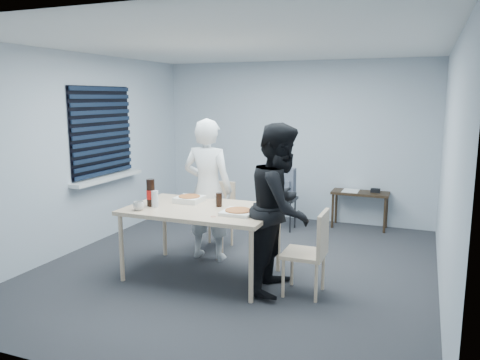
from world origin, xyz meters
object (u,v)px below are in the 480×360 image
at_px(chair_far, 218,210).
at_px(mug_b, 218,199).
at_px(mug_a, 139,206).
at_px(person_black, 280,208).
at_px(soda_bottle, 151,193).
at_px(person_white, 208,190).
at_px(side_table, 360,197).
at_px(stool, 284,205).
at_px(chair_right, 312,247).
at_px(backpack, 284,184).
at_px(dining_table, 202,213).

distance_m(chair_far, mug_b, 0.89).
bearing_deg(chair_far, mug_a, -102.25).
height_order(chair_far, mug_b, mug_b).
distance_m(person_black, soda_bottle, 1.50).
distance_m(person_white, side_table, 2.68).
bearing_deg(stool, chair_far, -118.16).
xyz_separation_m(person_white, mug_a, (-0.39, -0.95, -0.03)).
height_order(mug_a, mug_b, mug_a).
relative_size(chair_right, person_black, 0.50).
relative_size(person_black, mug_a, 14.39).
bearing_deg(side_table, chair_far, -135.59).
distance_m(chair_right, person_white, 1.66).
bearing_deg(chair_right, chair_far, 144.58).
xyz_separation_m(backpack, soda_bottle, (-0.90, -2.31, 0.23)).
bearing_deg(mug_a, soda_bottle, 85.76).
bearing_deg(side_table, dining_table, -117.39).
relative_size(stool, mug_a, 4.08).
distance_m(dining_table, person_white, 0.64).
relative_size(chair_far, side_table, 1.03).
xyz_separation_m(person_black, mug_b, (-0.86, 0.33, -0.04)).
bearing_deg(soda_bottle, mug_a, -94.24).
relative_size(dining_table, mug_a, 13.40).
relative_size(side_table, backpack, 1.89).
xyz_separation_m(backpack, mug_a, (-0.91, -2.53, 0.13)).
xyz_separation_m(chair_right, side_table, (0.12, 2.76, -0.02)).
height_order(stool, mug_b, mug_b).
bearing_deg(mug_b, person_black, -21.08).
bearing_deg(chair_right, soda_bottle, -177.40).
xyz_separation_m(side_table, soda_bottle, (-1.97, -2.84, 0.46)).
xyz_separation_m(chair_right, mug_a, (-1.87, -0.31, 0.34)).
height_order(mug_a, soda_bottle, soda_bottle).
bearing_deg(backpack, dining_table, -85.38).
xyz_separation_m(chair_right, person_black, (-0.36, 0.04, 0.37)).
xyz_separation_m(chair_far, mug_b, (0.35, -0.74, 0.34)).
distance_m(side_table, soda_bottle, 3.49).
bearing_deg(dining_table, mug_a, -148.47).
distance_m(stool, soda_bottle, 2.55).
bearing_deg(dining_table, chair_far, 104.80).
bearing_deg(person_black, chair_far, 48.24).
relative_size(dining_table, mug_b, 16.49).
xyz_separation_m(chair_far, stool, (0.60, 1.13, -0.12)).
distance_m(chair_right, mug_b, 1.31).
xyz_separation_m(mug_a, soda_bottle, (0.02, 0.22, 0.10)).
bearing_deg(chair_right, person_black, 174.36).
xyz_separation_m(person_white, mug_b, (0.27, -0.27, -0.04)).
bearing_deg(person_white, backpack, -108.35).
bearing_deg(chair_far, person_white, -80.55).
relative_size(chair_right, mug_b, 8.90).
bearing_deg(chair_right, side_table, 87.51).
xyz_separation_m(chair_right, person_white, (-1.48, 0.64, 0.37)).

